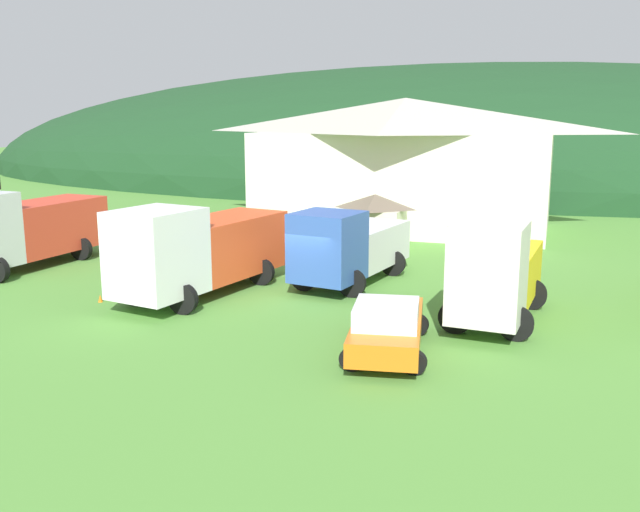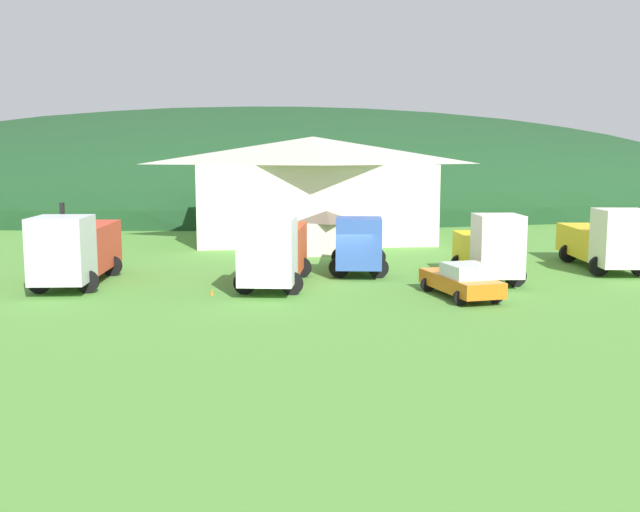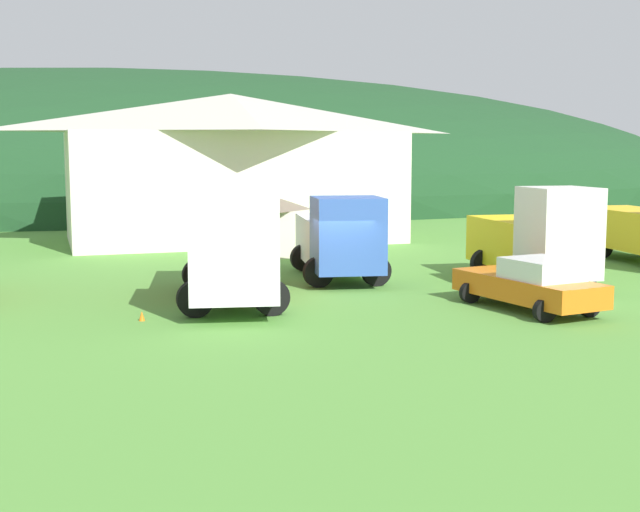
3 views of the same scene
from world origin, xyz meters
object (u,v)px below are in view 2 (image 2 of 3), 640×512
tow_truck_silver (76,248)px  traffic_light_west (63,235)px  depot_building (313,188)px  play_shed_cream (326,232)px  flatbed_truck_yellow (489,248)px  box_truck_blue (359,244)px  heavy_rig_white (274,249)px  heavy_rig_striped (606,240)px  service_pickup_orange (462,280)px  traffic_cone_near_pickup (212,295)px

tow_truck_silver → traffic_light_west: (-0.48, -0.48, 0.68)m
depot_building → play_shed_cream: depot_building is taller
flatbed_truck_yellow → traffic_light_west: (-21.75, 1.13, 0.82)m
flatbed_truck_yellow → traffic_light_west: 21.80m
box_truck_blue → flatbed_truck_yellow: (6.28, -3.70, 0.14)m
heavy_rig_white → heavy_rig_striped: heavy_rig_striped is taller
tow_truck_silver → flatbed_truck_yellow: bearing=90.0°
tow_truck_silver → box_truck_blue: size_ratio=1.19×
depot_building → play_shed_cream: (0.06, -7.35, -2.59)m
service_pickup_orange → heavy_rig_white: bearing=-124.9°
box_truck_blue → flatbed_truck_yellow: 7.29m
heavy_rig_white → heavy_rig_striped: (19.27, 2.98, -0.15)m
depot_building → traffic_cone_near_pickup: size_ratio=32.67×
box_truck_blue → traffic_cone_near_pickup: box_truck_blue is taller
traffic_light_west → traffic_cone_near_pickup: 8.45m
tow_truck_silver → flatbed_truck_yellow: (21.27, -1.61, -0.14)m
service_pickup_orange → traffic_cone_near_pickup: service_pickup_orange is taller
box_truck_blue → heavy_rig_white: bearing=-43.8°
heavy_rig_white → flatbed_truck_yellow: bearing=100.7°
heavy_rig_white → traffic_light_west: bearing=-85.3°
heavy_rig_white → flatbed_truck_yellow: heavy_rig_white is taller
flatbed_truck_yellow → depot_building: bearing=-154.5°
play_shed_cream → traffic_light_west: traffic_light_west is taller
box_truck_blue → traffic_light_west: traffic_light_west is taller
flatbed_truck_yellow → traffic_light_west: bearing=-88.3°
depot_building → heavy_rig_white: 19.42m
tow_truck_silver → heavy_rig_striped: size_ratio=0.98×
service_pickup_orange → traffic_cone_near_pickup: 11.82m
tow_truck_silver → heavy_rig_striped: (29.29, 1.38, -0.17)m
play_shed_cream → tow_truck_silver: size_ratio=0.36×
depot_building → heavy_rig_white: bearing=-102.2°
traffic_light_west → traffic_cone_near_pickup: traffic_light_west is taller
box_truck_blue → heavy_rig_striped: size_ratio=0.83×
box_truck_blue → depot_building: bearing=-167.0°
heavy_rig_striped → heavy_rig_white: bearing=-74.1°
heavy_rig_white → traffic_cone_near_pickup: bearing=-46.2°
heavy_rig_striped → play_shed_cream: bearing=-112.3°
flatbed_truck_yellow → traffic_cone_near_pickup: 14.59m
traffic_light_west → play_shed_cream: bearing=35.4°
play_shed_cream → heavy_rig_striped: heavy_rig_striped is taller
box_truck_blue → traffic_light_west: (-15.47, -2.57, 0.96)m
tow_truck_silver → flatbed_truck_yellow: size_ratio=1.28×
play_shed_cream → flatbed_truck_yellow: (7.11, -11.53, 0.29)m
box_truck_blue → flatbed_truck_yellow: bearing=69.1°
flatbed_truck_yellow → traffic_cone_near_pickup: flatbed_truck_yellow is taller
heavy_rig_white → flatbed_truck_yellow: 11.25m
flatbed_truck_yellow → heavy_rig_striped: 8.56m
heavy_rig_striped → service_pickup_orange: size_ratio=1.62×
service_pickup_orange → traffic_cone_near_pickup: bearing=-109.4°
box_truck_blue → service_pickup_orange: size_ratio=1.35×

